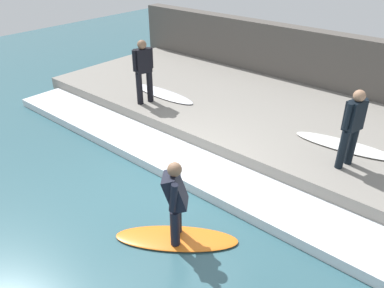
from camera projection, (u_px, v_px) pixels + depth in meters
name	position (u px, v px, depth m)	size (l,w,h in m)	color
ground_plane	(173.00, 186.00, 7.18)	(28.00, 28.00, 0.00)	#335B66
concrete_ledge	(266.00, 117.00, 9.33)	(4.40, 12.17, 0.43)	gray
back_wall	(313.00, 65.00, 10.59)	(0.50, 12.78, 1.91)	#544F49
wave_foam_crest	(195.00, 168.00, 7.56)	(1.15, 11.56, 0.19)	silver
surfboard_riding	(177.00, 238.00, 5.93)	(1.61, 1.91, 0.06)	orange
surfer_riding	(175.00, 198.00, 5.53)	(0.51, 0.51, 1.39)	black
surfer_waiting_near	(143.00, 69.00, 9.15)	(0.52, 0.33, 1.59)	black
surfboard_waiting_near	(163.00, 94.00, 10.02)	(0.55, 2.07, 0.06)	silver
surfer_waiting_far	(352.00, 125.00, 6.62)	(0.49, 0.31, 1.51)	black
surfboard_waiting_far	(344.00, 145.00, 7.62)	(0.75, 2.06, 0.06)	white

